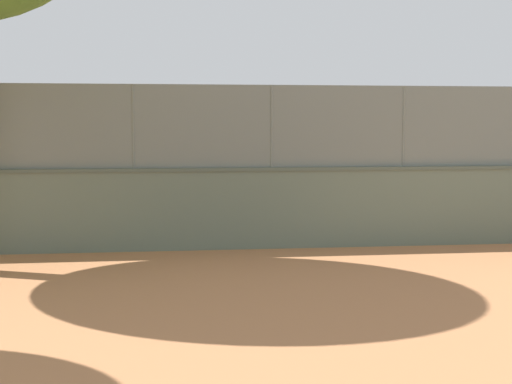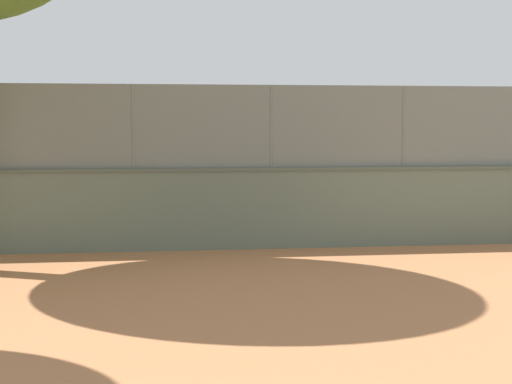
{
  "view_description": "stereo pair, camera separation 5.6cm",
  "coord_description": "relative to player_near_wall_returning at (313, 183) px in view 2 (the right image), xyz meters",
  "views": [
    {
      "loc": [
        -0.73,
        26.03,
        2.82
      ],
      "look_at": [
        -2.8,
        6.48,
        1.05
      ],
      "focal_mm": 52.66,
      "sensor_mm": 36.0,
      "label": 1
    },
    {
      "loc": [
        -0.79,
        26.04,
        2.82
      ],
      "look_at": [
        -2.8,
        6.48,
        1.05
      ],
      "focal_mm": 52.66,
      "sensor_mm": 36.0,
      "label": 2
    }
  ],
  "objects": [
    {
      "name": "perimeter_wall",
      "position": [
        2.0,
        5.69,
        -0.09
      ],
      "size": [
        25.2,
        0.94,
        1.85
      ],
      "color": "slate",
      "rests_on": "ground_plane"
    },
    {
      "name": "ground_plane",
      "position": [
        4.86,
        -3.48,
        -1.02
      ],
      "size": [
        260.0,
        260.0,
        0.0
      ],
      "primitive_type": "plane",
      "color": "#B27247"
    },
    {
      "name": "fence_panel_on_wall",
      "position": [
        2.0,
        5.69,
        1.75
      ],
      "size": [
        24.76,
        0.69,
        1.86
      ],
      "color": "slate",
      "rests_on": "perimeter_wall"
    },
    {
      "name": "player_foreground_swinging",
      "position": [
        4.2,
        3.53,
        -0.03
      ],
      "size": [
        0.71,
        1.04,
        1.69
      ],
      "color": "black",
      "rests_on": "ground_plane"
    },
    {
      "name": "sports_ball",
      "position": [
        0.86,
        2.24,
        -0.93
      ],
      "size": [
        0.18,
        0.18,
        0.18
      ],
      "primitive_type": "sphere",
      "color": "orange",
      "rests_on": "ground_plane"
    },
    {
      "name": "player_near_wall_returning",
      "position": [
        0.0,
        0.0,
        0.0
      ],
      "size": [
        1.12,
        0.74,
        1.72
      ],
      "color": "black",
      "rests_on": "ground_plane"
    }
  ]
}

